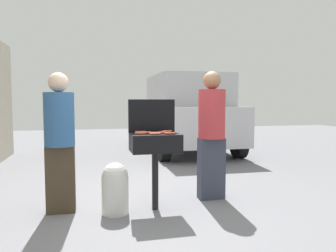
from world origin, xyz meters
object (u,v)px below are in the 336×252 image
person_right (212,130)px  parked_minivan (185,113)px  hot_dog_1 (155,134)px  hot_dog_9 (143,133)px  hot_dog_2 (170,133)px  hot_dog_8 (165,132)px  hot_dog_3 (140,133)px  propane_tank (115,187)px  hot_dog_0 (161,133)px  hot_dog_6 (167,131)px  person_left (60,137)px  hot_dog_10 (154,133)px  hot_dog_5 (164,132)px  hot_dog_7 (146,132)px  hot_dog_4 (140,132)px  bbq_grill (155,145)px

person_right → parked_minivan: bearing=-96.2°
hot_dog_1 → hot_dog_9: same height
hot_dog_2 → hot_dog_8: bearing=95.2°
hot_dog_3 → person_right: size_ratio=0.07×
hot_dog_9 → propane_tank: 0.73m
propane_tank → hot_dog_0: bearing=-2.3°
hot_dog_2 → hot_dog_6: size_ratio=1.00×
hot_dog_9 → hot_dog_0: bearing=-19.6°
hot_dog_0 → person_left: (-1.19, 0.23, -0.05)m
hot_dog_2 → hot_dog_10: 0.21m
hot_dog_5 → hot_dog_8: size_ratio=1.00×
hot_dog_2 → hot_dog_3: size_ratio=1.00×
hot_dog_0 → hot_dog_1: (-0.08, -0.07, 0.00)m
hot_dog_10 → hot_dog_5: bearing=15.7°
hot_dog_7 → parked_minivan: bearing=67.9°
hot_dog_2 → hot_dog_5: same height
hot_dog_0 → hot_dog_6: size_ratio=1.00×
hot_dog_10 → propane_tank: 0.80m
hot_dog_3 → hot_dog_9: bearing=58.2°
person_left → hot_dog_3: bearing=-20.5°
hot_dog_4 → parked_minivan: bearing=67.0°
person_right → hot_dog_9: bearing=21.0°
bbq_grill → hot_dog_5: (0.11, 0.01, 0.16)m
hot_dog_5 → propane_tank: (-0.61, -0.06, -0.64)m
hot_dog_5 → hot_dog_7: (-0.22, 0.03, 0.00)m
hot_dog_2 → hot_dog_7: same height
hot_dog_0 → hot_dog_1: same height
hot_dog_2 → hot_dog_5: (-0.04, 0.16, 0.00)m
hot_dog_4 → propane_tank: size_ratio=0.21×
hot_dog_2 → propane_tank: bearing=171.5°
bbq_grill → hot_dog_9: hot_dog_9 is taller
hot_dog_2 → hot_dog_9: bearing=154.0°
hot_dog_1 → parked_minivan: bearing=69.5°
hot_dog_4 → person_left: bearing=177.1°
hot_dog_5 → hot_dog_1: bearing=-133.0°
hot_dog_1 → person_right: bearing=25.5°
hot_dog_0 → hot_dog_9: 0.22m
bbq_grill → hot_dog_1: hot_dog_1 is taller
hot_dog_2 → hot_dog_1: bearing=178.3°
hot_dog_0 → hot_dog_8: same height
hot_dog_3 → propane_tank: (-0.31, 0.01, -0.64)m
hot_dog_6 → hot_dog_8: bearing=-117.6°
bbq_grill → hot_dog_1: size_ratio=7.29×
hot_dog_4 → hot_dog_2: bearing=-39.3°
hot_dog_0 → propane_tank: size_ratio=0.21×
hot_dog_2 → hot_dog_0: bearing=142.5°
hot_dog_0 → hot_dog_7: (-0.16, 0.12, 0.00)m
hot_dog_4 → hot_dog_5: same height
hot_dog_3 → hot_dog_9: size_ratio=1.00×
hot_dog_5 → hot_dog_3: bearing=-166.4°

